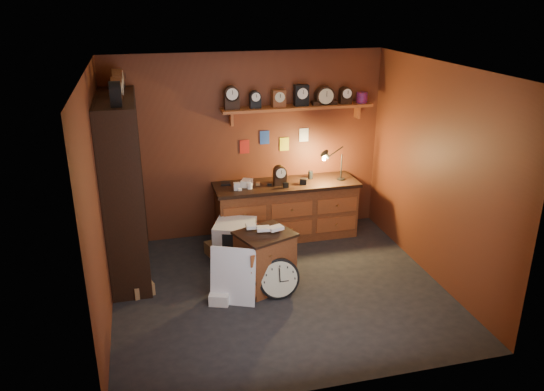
{
  "coord_description": "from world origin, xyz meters",
  "views": [
    {
      "loc": [
        -1.49,
        -5.53,
        3.45
      ],
      "look_at": [
        -0.0,
        0.35,
        1.12
      ],
      "focal_mm": 35.0,
      "sensor_mm": 36.0,
      "label": 1
    }
  ],
  "objects": [
    {
      "name": "floor_box_b",
      "position": [
        -0.75,
        -0.08,
        0.07
      ],
      "size": [
        0.31,
        0.34,
        0.14
      ],
      "primitive_type": "cube",
      "rotation": [
        0.0,
        0.0,
        -0.34
      ],
      "color": "white",
      "rests_on": "ground"
    },
    {
      "name": "floor",
      "position": [
        0.0,
        0.0,
        0.0
      ],
      "size": [
        4.0,
        4.0,
        0.0
      ],
      "primitive_type": "plane",
      "color": "black",
      "rests_on": "ground"
    },
    {
      "name": "room_shell",
      "position": [
        0.04,
        0.11,
        1.72
      ],
      "size": [
        4.02,
        3.62,
        2.71
      ],
      "color": "#602B16",
      "rests_on": "ground"
    },
    {
      "name": "workbench",
      "position": [
        0.5,
        1.47,
        0.47
      ],
      "size": [
        2.11,
        0.66,
        1.36
      ],
      "color": "brown",
      "rests_on": "ground"
    },
    {
      "name": "big_round_clock",
      "position": [
        -0.05,
        -0.16,
        0.25
      ],
      "size": [
        0.5,
        0.17,
        0.51
      ],
      "color": "black",
      "rests_on": "ground"
    },
    {
      "name": "shelving_unit",
      "position": [
        -1.79,
        0.98,
        1.25
      ],
      "size": [
        0.47,
        1.6,
        2.58
      ],
      "color": "black",
      "rests_on": "ground"
    },
    {
      "name": "floor_box_a",
      "position": [
        -1.65,
        0.31,
        0.08
      ],
      "size": [
        0.31,
        0.28,
        0.16
      ],
      "primitive_type": "cube",
      "rotation": [
        0.0,
        0.0,
        0.33
      ],
      "color": "olive",
      "rests_on": "ground"
    },
    {
      "name": "floor_box_c",
      "position": [
        -0.63,
        1.15,
        0.09
      ],
      "size": [
        0.29,
        0.27,
        0.18
      ],
      "primitive_type": "cube",
      "rotation": [
        0.0,
        0.0,
        0.32
      ],
      "color": "olive",
      "rests_on": "ground"
    },
    {
      "name": "white_panel",
      "position": [
        -0.6,
        -0.14,
        0.0
      ],
      "size": [
        0.55,
        0.35,
        0.71
      ],
      "primitive_type": "cube",
      "rotation": [
        -0.17,
        0.0,
        -0.42
      ],
      "color": "silver",
      "rests_on": "ground"
    },
    {
      "name": "mini_fridge",
      "position": [
        -0.38,
        0.92,
        0.27
      ],
      "size": [
        0.68,
        0.7,
        0.55
      ],
      "rotation": [
        0.0,
        0.0,
        -0.37
      ],
      "color": "silver",
      "rests_on": "ground"
    },
    {
      "name": "low_cabinet",
      "position": [
        -0.15,
        0.12,
        0.4
      ],
      "size": [
        0.8,
        0.74,
        0.82
      ],
      "rotation": [
        0.0,
        0.0,
        0.38
      ],
      "color": "brown",
      "rests_on": "ground"
    }
  ]
}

